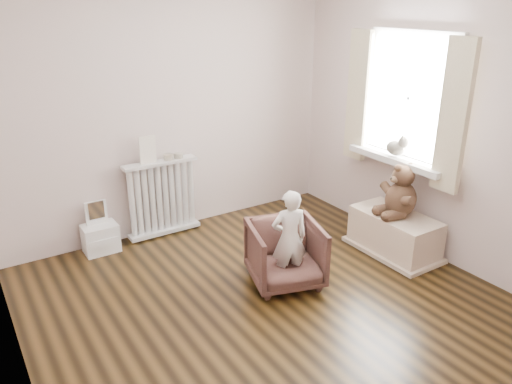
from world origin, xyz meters
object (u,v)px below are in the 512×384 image
child (289,238)px  teddy_bear (402,188)px  armchair (285,254)px  plush_cat (396,146)px  toy_vanity (99,226)px  toy_bench (394,233)px  radiator (163,199)px

child → teddy_bear: 1.26m
child → armchair: bearing=-73.1°
plush_cat → armchair: bearing=163.3°
toy_vanity → child: child is taller
teddy_bear → toy_bench: bearing=136.6°
child → toy_bench: (1.22, -0.06, -0.25)m
toy_vanity → plush_cat: plush_cat is taller
radiator → toy_vanity: 0.69m
radiator → armchair: size_ratio=1.33×
toy_bench → plush_cat: bearing=56.5°
radiator → child: 1.60m
armchair → teddy_bear: size_ratio=1.20×
armchair → teddy_bear: 1.30m
teddy_bear → toy_vanity: bearing=159.4°
toy_bench → child: bearing=177.2°
toy_vanity → child: bearing=-51.6°
child → teddy_bear: teddy_bear is taller
radiator → teddy_bear: bearing=-42.6°
armchair → child: 0.18m
toy_bench → plush_cat: 0.84m
plush_cat → toy_bench: bearing=-144.4°
radiator → toy_bench: radiator is taller
armchair → teddy_bear: bearing=10.9°
toy_bench → teddy_bear: bearing=-55.8°
toy_vanity → child: size_ratio=0.60×
armchair → toy_bench: 1.23m
radiator → plush_cat: bearing=-36.2°
toy_vanity → toy_bench: size_ratio=0.61×
armchair → child: (0.00, -0.05, 0.17)m
toy_vanity → armchair: (1.18, -1.43, -0.00)m
toy_bench → teddy_bear: size_ratio=1.66×
toy_vanity → teddy_bear: size_ratio=1.02×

